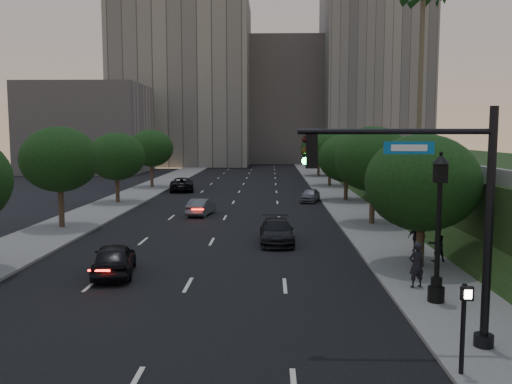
{
  "coord_description": "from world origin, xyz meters",
  "views": [
    {
      "loc": [
        3.42,
        -16.7,
        6.24
      ],
      "look_at": [
        2.74,
        7.73,
        3.6
      ],
      "focal_mm": 38.0,
      "sensor_mm": 36.0,
      "label": 1
    }
  ],
  "objects_px": {
    "pedestrian_c": "(417,237)",
    "sedan_far_left": "(182,184)",
    "street_lamp": "(438,234)",
    "sedan_far_right": "(310,195)",
    "sedan_near_right": "(277,231)",
    "sedan_mid_left": "(201,207)",
    "pedestrian_b": "(437,244)",
    "traffic_signal_mast": "(450,225)",
    "pedestrian_a": "(416,265)",
    "sedan_near_left": "(114,259)"
  },
  "relations": [
    {
      "from": "pedestrian_b",
      "to": "pedestrian_c",
      "type": "relative_size",
      "value": 1.09
    },
    {
      "from": "sedan_near_left",
      "to": "sedan_near_right",
      "type": "height_order",
      "value": "sedan_near_left"
    },
    {
      "from": "traffic_signal_mast",
      "to": "sedan_near_right",
      "type": "relative_size",
      "value": 1.49
    },
    {
      "from": "sedan_far_left",
      "to": "traffic_signal_mast",
      "type": "bearing_deg",
      "value": 99.79
    },
    {
      "from": "sedan_near_left",
      "to": "pedestrian_a",
      "type": "relative_size",
      "value": 2.37
    },
    {
      "from": "sedan_far_right",
      "to": "pedestrian_b",
      "type": "distance_m",
      "value": 24.04
    },
    {
      "from": "sedan_far_right",
      "to": "pedestrian_c",
      "type": "relative_size",
      "value": 2.4
    },
    {
      "from": "street_lamp",
      "to": "sedan_far_left",
      "type": "xyz_separation_m",
      "value": [
        -15.74,
        38.95,
        -1.88
      ]
    },
    {
      "from": "sedan_mid_left",
      "to": "sedan_far_left",
      "type": "relative_size",
      "value": 0.73
    },
    {
      "from": "sedan_far_right",
      "to": "pedestrian_b",
      "type": "bearing_deg",
      "value": -66.6
    },
    {
      "from": "sedan_near_right",
      "to": "pedestrian_a",
      "type": "distance_m",
      "value": 10.76
    },
    {
      "from": "sedan_mid_left",
      "to": "pedestrian_b",
      "type": "relative_size",
      "value": 2.33
    },
    {
      "from": "sedan_far_left",
      "to": "sedan_near_right",
      "type": "relative_size",
      "value": 1.15
    },
    {
      "from": "sedan_far_left",
      "to": "sedan_near_right",
      "type": "bearing_deg",
      "value": 100.74
    },
    {
      "from": "sedan_near_left",
      "to": "pedestrian_c",
      "type": "distance_m",
      "value": 15.13
    },
    {
      "from": "traffic_signal_mast",
      "to": "pedestrian_c",
      "type": "distance_m",
      "value": 13.06
    },
    {
      "from": "sedan_far_right",
      "to": "pedestrian_a",
      "type": "relative_size",
      "value": 2.05
    },
    {
      "from": "street_lamp",
      "to": "sedan_far_right",
      "type": "distance_m",
      "value": 30.12
    },
    {
      "from": "pedestrian_a",
      "to": "sedan_near_right",
      "type": "bearing_deg",
      "value": -78.02
    },
    {
      "from": "traffic_signal_mast",
      "to": "pedestrian_c",
      "type": "bearing_deg",
      "value": 78.74
    },
    {
      "from": "sedan_mid_left",
      "to": "pedestrian_b",
      "type": "height_order",
      "value": "pedestrian_b"
    },
    {
      "from": "traffic_signal_mast",
      "to": "pedestrian_a",
      "type": "bearing_deg",
      "value": 82.94
    },
    {
      "from": "sedan_far_left",
      "to": "pedestrian_c",
      "type": "bearing_deg",
      "value": 110.31
    },
    {
      "from": "sedan_far_right",
      "to": "pedestrian_c",
      "type": "bearing_deg",
      "value": -66.64
    },
    {
      "from": "street_lamp",
      "to": "sedan_far_right",
      "type": "bearing_deg",
      "value": 94.65
    },
    {
      "from": "street_lamp",
      "to": "pedestrian_b",
      "type": "relative_size",
      "value": 3.33
    },
    {
      "from": "sedan_near_left",
      "to": "sedan_far_right",
      "type": "xyz_separation_m",
      "value": [
        10.51,
        26.05,
        -0.1
      ]
    },
    {
      "from": "sedan_far_left",
      "to": "sedan_far_right",
      "type": "height_order",
      "value": "sedan_far_left"
    },
    {
      "from": "sedan_near_right",
      "to": "sedan_far_right",
      "type": "xyz_separation_m",
      "value": [
        3.26,
        18.83,
        -0.05
      ]
    },
    {
      "from": "sedan_mid_left",
      "to": "sedan_far_right",
      "type": "distance_m",
      "value": 12.2
    },
    {
      "from": "sedan_near_right",
      "to": "sedan_far_right",
      "type": "relative_size",
      "value": 1.27
    },
    {
      "from": "street_lamp",
      "to": "pedestrian_c",
      "type": "height_order",
      "value": "street_lamp"
    },
    {
      "from": "pedestrian_b",
      "to": "sedan_far_left",
      "type": "bearing_deg",
      "value": -69.05
    },
    {
      "from": "street_lamp",
      "to": "sedan_far_left",
      "type": "height_order",
      "value": "street_lamp"
    },
    {
      "from": "pedestrian_c",
      "to": "sedan_far_left",
      "type": "bearing_deg",
      "value": -59.68
    },
    {
      "from": "street_lamp",
      "to": "sedan_mid_left",
      "type": "xyz_separation_m",
      "value": [
        -11.36,
        21.63,
        -1.99
      ]
    },
    {
      "from": "sedan_near_left",
      "to": "sedan_far_left",
      "type": "xyz_separation_m",
      "value": [
        -2.79,
        35.05,
        0.02
      ]
    },
    {
      "from": "traffic_signal_mast",
      "to": "sedan_far_right",
      "type": "bearing_deg",
      "value": 92.45
    },
    {
      "from": "sedan_far_left",
      "to": "pedestrian_a",
      "type": "bearing_deg",
      "value": 103.57
    },
    {
      "from": "sedan_far_left",
      "to": "pedestrian_b",
      "type": "distance_m",
      "value": 37.1
    },
    {
      "from": "street_lamp",
      "to": "pedestrian_b",
      "type": "distance_m",
      "value": 6.79
    },
    {
      "from": "traffic_signal_mast",
      "to": "sedan_mid_left",
      "type": "height_order",
      "value": "traffic_signal_mast"
    },
    {
      "from": "sedan_near_left",
      "to": "sedan_far_right",
      "type": "bearing_deg",
      "value": -122.17
    },
    {
      "from": "pedestrian_a",
      "to": "sedan_far_right",
      "type": "bearing_deg",
      "value": -104.05
    },
    {
      "from": "sedan_near_left",
      "to": "pedestrian_c",
      "type": "xyz_separation_m",
      "value": [
        14.46,
        4.46,
        0.19
      ]
    },
    {
      "from": "street_lamp",
      "to": "sedan_near_right",
      "type": "bearing_deg",
      "value": 117.11
    },
    {
      "from": "sedan_near_right",
      "to": "pedestrian_b",
      "type": "height_order",
      "value": "pedestrian_b"
    },
    {
      "from": "traffic_signal_mast",
      "to": "street_lamp",
      "type": "distance_m",
      "value": 4.4
    },
    {
      "from": "pedestrian_a",
      "to": "traffic_signal_mast",
      "type": "bearing_deg",
      "value": 64.41
    },
    {
      "from": "sedan_far_right",
      "to": "pedestrian_a",
      "type": "xyz_separation_m",
      "value": [
        2.2,
        -28.09,
        0.42
      ]
    }
  ]
}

